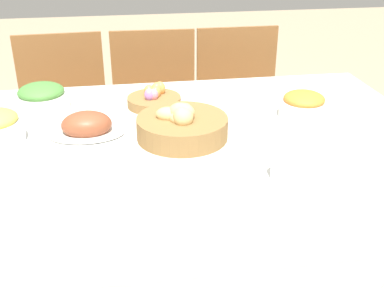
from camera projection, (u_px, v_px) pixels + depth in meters
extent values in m
cube|color=silver|center=(190.00, 243.00, 1.64)|extent=(1.60, 1.18, 0.76)
cylinder|color=brown|center=(213.00, 183.00, 2.33)|extent=(0.03, 0.03, 0.42)
cylinder|color=brown|center=(290.00, 176.00, 2.38)|extent=(0.03, 0.03, 0.42)
cylinder|color=brown|center=(200.00, 147.00, 2.67)|extent=(0.03, 0.03, 0.42)
cylinder|color=brown|center=(267.00, 143.00, 2.73)|extent=(0.03, 0.03, 0.42)
cube|color=brown|center=(244.00, 122.00, 2.43)|extent=(0.42, 0.42, 0.02)
cube|color=brown|center=(236.00, 68.00, 2.51)|extent=(0.42, 0.02, 0.43)
cylinder|color=brown|center=(120.00, 189.00, 2.27)|extent=(0.03, 0.03, 0.42)
cylinder|color=brown|center=(201.00, 184.00, 2.31)|extent=(0.03, 0.03, 0.42)
cylinder|color=brown|center=(121.00, 153.00, 2.62)|extent=(0.03, 0.03, 0.42)
cylinder|color=brown|center=(191.00, 149.00, 2.66)|extent=(0.03, 0.03, 0.42)
cube|color=brown|center=(157.00, 128.00, 2.37)|extent=(0.44, 0.44, 0.02)
cube|color=brown|center=(153.00, 72.00, 2.45)|extent=(0.42, 0.03, 0.43)
cylinder|color=brown|center=(27.00, 199.00, 2.20)|extent=(0.03, 0.03, 0.42)
cylinder|color=brown|center=(112.00, 190.00, 2.27)|extent=(0.03, 0.03, 0.42)
cylinder|color=brown|center=(34.00, 160.00, 2.54)|extent=(0.03, 0.03, 0.42)
cylinder|color=brown|center=(108.00, 153.00, 2.61)|extent=(0.03, 0.03, 0.42)
cube|color=brown|center=(66.00, 134.00, 2.31)|extent=(0.44, 0.44, 0.02)
cube|color=brown|center=(61.00, 77.00, 2.38)|extent=(0.42, 0.04, 0.43)
cylinder|color=olive|center=(182.00, 128.00, 1.49)|extent=(0.28, 0.28, 0.07)
ellipsoid|color=tan|center=(182.00, 112.00, 1.47)|extent=(0.10, 0.10, 0.06)
ellipsoid|color=tan|center=(184.00, 112.00, 1.49)|extent=(0.08, 0.08, 0.06)
ellipsoid|color=tan|center=(179.00, 118.00, 1.46)|extent=(0.07, 0.08, 0.05)
ellipsoid|color=tan|center=(182.00, 116.00, 1.44)|extent=(0.06, 0.07, 0.06)
ellipsoid|color=tan|center=(184.00, 118.00, 1.44)|extent=(0.09, 0.09, 0.06)
ellipsoid|color=tan|center=(168.00, 115.00, 1.48)|extent=(0.08, 0.07, 0.05)
cylinder|color=olive|center=(154.00, 101.00, 1.75)|extent=(0.19, 0.19, 0.03)
ellipsoid|color=#F29E4C|center=(156.00, 92.00, 1.74)|extent=(0.04, 0.04, 0.05)
ellipsoid|color=#F29E4C|center=(160.00, 88.00, 1.77)|extent=(0.04, 0.04, 0.05)
ellipsoid|color=#F29E4C|center=(157.00, 89.00, 1.76)|extent=(0.04, 0.04, 0.05)
ellipsoid|color=#F29E4C|center=(149.00, 91.00, 1.75)|extent=(0.04, 0.04, 0.05)
ellipsoid|color=pink|center=(154.00, 95.00, 1.72)|extent=(0.03, 0.03, 0.04)
ellipsoid|color=#B27AD1|center=(149.00, 95.00, 1.71)|extent=(0.04, 0.04, 0.05)
ellipsoid|color=silver|center=(87.00, 133.00, 1.53)|extent=(0.24, 0.17, 0.01)
ellipsoid|color=brown|center=(87.00, 124.00, 1.52)|extent=(0.16, 0.12, 0.08)
cylinder|color=silver|center=(42.00, 102.00, 1.72)|extent=(0.19, 0.19, 0.06)
ellipsoid|color=#478438|center=(41.00, 92.00, 1.70)|extent=(0.16, 0.16, 0.06)
cylinder|color=silver|center=(303.00, 109.00, 1.65)|extent=(0.16, 0.16, 0.06)
ellipsoid|color=orange|center=(304.00, 99.00, 1.63)|extent=(0.14, 0.14, 0.05)
cylinder|color=silver|center=(205.00, 216.00, 1.12)|extent=(0.23, 0.23, 0.01)
cube|color=#B7B7BC|center=(145.00, 222.00, 1.10)|extent=(0.01, 0.18, 0.00)
cube|color=#B7B7BC|center=(264.00, 211.00, 1.14)|extent=(0.01, 0.18, 0.00)
cube|color=#B7B7BC|center=(276.00, 210.00, 1.14)|extent=(0.01, 0.18, 0.00)
cylinder|color=silver|center=(284.00, 167.00, 1.26)|extent=(0.07, 0.07, 0.07)
cube|color=silver|center=(83.00, 177.00, 1.26)|extent=(0.11, 0.07, 0.03)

